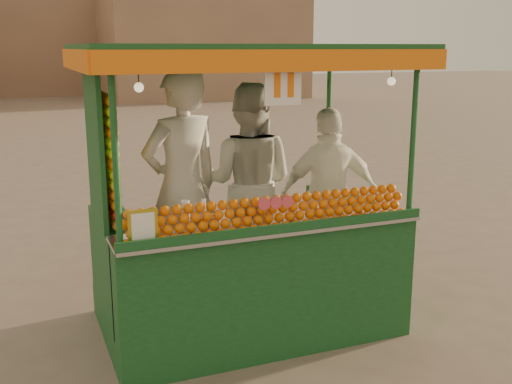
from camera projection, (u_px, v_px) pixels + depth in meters
name	position (u px, v px, depth m)	size (l,w,h in m)	color
ground	(232.00, 315.00, 5.49)	(90.00, 90.00, 0.00)	brown
building_right	(200.00, 44.00, 29.12)	(9.00, 6.00, 5.00)	#926E53
juice_cart	(243.00, 243.00, 5.03)	(2.61, 1.69, 2.37)	#103E1C
vendor_left	(182.00, 187.00, 4.95)	(0.81, 0.64, 1.93)	beige
vendor_middle	(249.00, 183.00, 5.47)	(1.09, 1.05, 1.78)	beige
vendor_right	(329.00, 196.00, 5.43)	(0.97, 0.54, 1.57)	white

